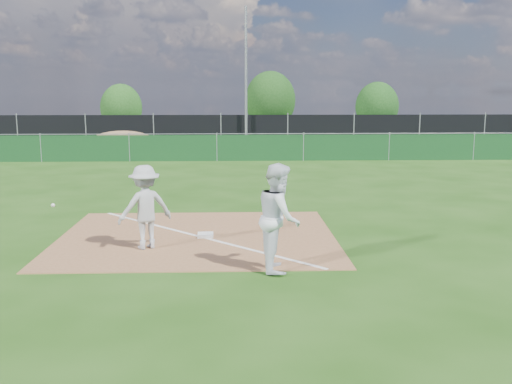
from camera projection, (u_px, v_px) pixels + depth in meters
ground at (213, 177)px, 21.39m from camera, size 90.00×90.00×0.00m
infield_dirt at (198, 237)px, 12.53m from camera, size 6.00×5.00×0.02m
foul_line at (198, 236)px, 12.53m from camera, size 5.01×5.01×0.01m
green_fence at (217, 148)px, 26.21m from camera, size 44.00×0.05×1.20m
dirt_mound at (122, 142)px, 29.47m from camera, size 3.38×2.60×1.17m
black_fence at (221, 130)px, 34.03m from camera, size 46.00×0.04×1.80m
parking_lot at (223, 138)px, 39.10m from camera, size 46.00×9.00×0.01m
light_pole at (246, 77)px, 33.25m from camera, size 0.16×0.16×8.00m
first_base at (205, 235)px, 12.49m from camera, size 0.36×0.36×0.07m
play_at_first at (145, 207)px, 11.45m from camera, size 2.54×1.04×1.70m
runner at (279, 217)px, 10.07m from camera, size 0.74×0.94×1.93m
car_left at (118, 127)px, 37.77m from camera, size 5.16×2.88×1.66m
car_mid at (233, 128)px, 38.44m from camera, size 4.48×2.61×1.40m
car_right at (314, 129)px, 39.55m from camera, size 4.42×2.81×1.19m
tree_left at (121, 108)px, 43.94m from camera, size 3.18×3.18×3.77m
tree_mid at (270, 100)px, 45.68m from camera, size 4.05×4.05×4.80m
tree_right at (377, 107)px, 44.18m from camera, size 3.31×3.31×3.93m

